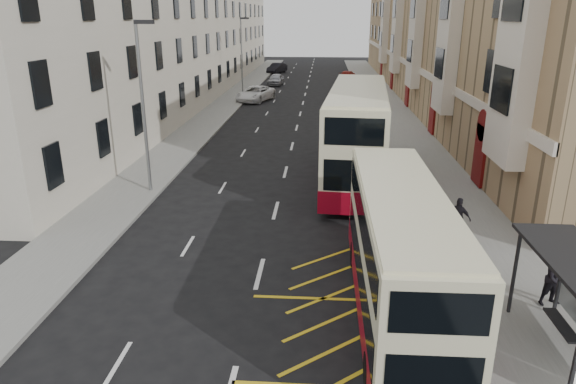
# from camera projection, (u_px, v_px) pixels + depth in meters

# --- Properties ---
(ground) EXTENTS (200.00, 200.00, 0.00)m
(ground) POSITION_uv_depth(u_px,v_px,m) (241.00, 345.00, 13.70)
(ground) COLOR black
(ground) RESTS_ON ground
(pavement_right) EXTENTS (4.00, 120.00, 0.15)m
(pavement_right) POSITION_uv_depth(u_px,v_px,m) (397.00, 123.00, 41.44)
(pavement_right) COLOR slate
(pavement_right) RESTS_ON ground
(pavement_left) EXTENTS (3.00, 120.00, 0.15)m
(pavement_left) POSITION_uv_depth(u_px,v_px,m) (208.00, 121.00, 42.45)
(pavement_left) COLOR slate
(pavement_left) RESTS_ON ground
(kerb_right) EXTENTS (0.25, 120.00, 0.15)m
(kerb_right) POSITION_uv_depth(u_px,v_px,m) (372.00, 123.00, 41.57)
(kerb_right) COLOR gray
(kerb_right) RESTS_ON ground
(kerb_left) EXTENTS (0.25, 120.00, 0.15)m
(kerb_left) POSITION_uv_depth(u_px,v_px,m) (226.00, 121.00, 42.35)
(kerb_left) COLOR gray
(kerb_left) RESTS_ON ground
(road_markings) EXTENTS (10.00, 110.00, 0.01)m
(road_markings) POSITION_uv_depth(u_px,v_px,m) (305.00, 96.00, 56.13)
(road_markings) COLOR silver
(road_markings) RESTS_ON ground
(terrace_right) EXTENTS (10.75, 79.00, 15.25)m
(terrace_right) POSITION_uv_depth(u_px,v_px,m) (449.00, 23.00, 53.06)
(terrace_right) COLOR #9E825C
(terrace_right) RESTS_ON ground
(terrace_left) EXTENTS (9.18, 79.00, 13.25)m
(terrace_left) POSITION_uv_depth(u_px,v_px,m) (182.00, 33.00, 55.35)
(terrace_left) COLOR beige
(terrace_left) RESTS_ON ground
(guard_railing) EXTENTS (0.06, 6.56, 1.01)m
(guard_railing) POSITION_uv_depth(u_px,v_px,m) (438.00, 235.00, 18.43)
(guard_railing) COLOR #B1200B
(guard_railing) RESTS_ON pavement_right
(street_lamp_near) EXTENTS (0.93, 0.18, 8.00)m
(street_lamp_near) POSITION_uv_depth(u_px,v_px,m) (143.00, 99.00, 23.91)
(street_lamp_near) COLOR gray
(street_lamp_near) RESTS_ON pavement_left
(street_lamp_far) EXTENTS (0.93, 0.18, 8.00)m
(street_lamp_far) POSITION_uv_depth(u_px,v_px,m) (242.00, 54.00, 52.20)
(street_lamp_far) COLOR gray
(street_lamp_far) RESTS_ON pavement_left
(double_decker_front) EXTENTS (2.28, 9.73, 3.88)m
(double_decker_front) POSITION_uv_depth(u_px,v_px,m) (399.00, 254.00, 14.39)
(double_decker_front) COLOR beige
(double_decker_front) RESTS_ON ground
(double_decker_rear) EXTENTS (3.84, 12.48, 4.90)m
(double_decker_rear) POSITION_uv_depth(u_px,v_px,m) (357.00, 134.00, 26.53)
(double_decker_rear) COLOR beige
(double_decker_rear) RESTS_ON ground
(pedestrian_mid) EXTENTS (0.98, 0.85, 1.71)m
(pedestrian_mid) POSITION_uv_depth(u_px,v_px,m) (557.00, 279.00, 15.05)
(pedestrian_mid) COLOR black
(pedestrian_mid) RESTS_ON pavement_right
(pedestrian_far) EXTENTS (1.00, 0.83, 1.60)m
(pedestrian_far) POSITION_uv_depth(u_px,v_px,m) (458.00, 218.00, 19.74)
(pedestrian_far) COLOR black
(pedestrian_far) RESTS_ON pavement_right
(white_van) EXTENTS (4.07, 5.99, 1.52)m
(white_van) POSITION_uv_depth(u_px,v_px,m) (255.00, 94.00, 52.21)
(white_van) COLOR white
(white_van) RESTS_ON ground
(car_silver) EXTENTS (1.98, 4.31, 1.43)m
(car_silver) POSITION_uv_depth(u_px,v_px,m) (276.00, 79.00, 64.32)
(car_silver) COLOR #A2A4A9
(car_silver) RESTS_ON ground
(car_dark) EXTENTS (2.93, 4.77, 1.48)m
(car_dark) POSITION_uv_depth(u_px,v_px,m) (277.00, 68.00, 77.86)
(car_dark) COLOR black
(car_dark) RESTS_ON ground
(car_red) EXTENTS (2.72, 4.75, 1.30)m
(car_red) POSITION_uv_depth(u_px,v_px,m) (348.00, 76.00, 68.85)
(car_red) COLOR maroon
(car_red) RESTS_ON ground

